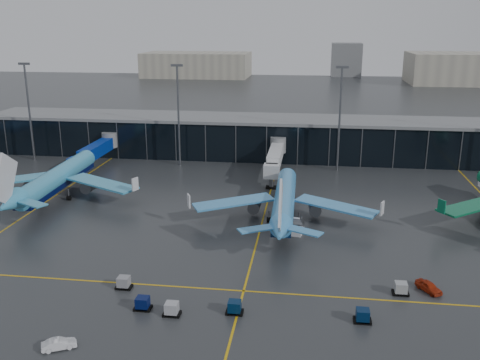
# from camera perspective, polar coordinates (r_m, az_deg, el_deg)

# --- Properties ---
(ground) EXTENTS (600.00, 600.00, 0.00)m
(ground) POSITION_cam_1_polar(r_m,az_deg,el_deg) (89.52, -4.77, -6.81)
(ground) COLOR #282B2D
(ground) RESTS_ON ground
(terminal_pier) EXTENTS (142.00, 17.00, 10.70)m
(terminal_pier) POSITION_cam_1_polar(r_m,az_deg,el_deg) (146.46, 0.39, 4.69)
(terminal_pier) COLOR black
(terminal_pier) RESTS_ON ground
(jet_bridges) EXTENTS (94.00, 27.50, 7.20)m
(jet_bridges) POSITION_cam_1_polar(r_m,az_deg,el_deg) (137.73, -15.29, 2.97)
(jet_bridges) COLOR #595B60
(jet_bridges) RESTS_ON ground
(flood_masts) EXTENTS (203.00, 0.50, 25.50)m
(flood_masts) POSITION_cam_1_polar(r_m,az_deg,el_deg) (132.64, 1.88, 7.13)
(flood_masts) COLOR #595B60
(flood_masts) RESTS_ON ground
(distant_hangars) EXTENTS (260.00, 71.00, 22.00)m
(distant_hangars) POSITION_cam_1_polar(r_m,az_deg,el_deg) (352.70, 13.15, 11.72)
(distant_hangars) COLOR #B2AD99
(distant_hangars) RESTS_ON ground
(taxi_lines) EXTENTS (220.00, 120.00, 0.02)m
(taxi_lines) POSITION_cam_1_polar(r_m,az_deg,el_deg) (97.77, 2.33, -4.70)
(taxi_lines) COLOR gold
(taxi_lines) RESTS_ON ground
(airliner_arkefly) EXTENTS (39.63, 44.78, 13.41)m
(airliner_arkefly) POSITION_cam_1_polar(r_m,az_deg,el_deg) (117.24, -18.97, 1.44)
(airliner_arkefly) COLOR #3C9AC6
(airliner_arkefly) RESTS_ON ground
(airliner_klm_near) EXTENTS (36.07, 40.91, 12.40)m
(airliner_klm_near) POSITION_cam_1_polar(r_m,az_deg,el_deg) (98.48, 4.81, -0.77)
(airliner_klm_near) COLOR #4093D4
(airliner_klm_near) RESTS_ON ground
(baggage_carts) EXTENTS (39.81, 10.91, 1.70)m
(baggage_carts) POSITION_cam_1_polar(r_m,az_deg,el_deg) (70.59, -0.14, -12.80)
(baggage_carts) COLOR black
(baggage_carts) RESTS_ON ground
(mobile_airstair) EXTENTS (2.72, 3.53, 3.45)m
(mobile_airstair) POSITION_cam_1_polar(r_m,az_deg,el_deg) (93.68, 6.03, -5.25)
(mobile_airstair) COLOR silver
(mobile_airstair) RESTS_ON ground
(service_van_red) EXTENTS (3.59, 4.33, 1.39)m
(service_van_red) POSITION_cam_1_polar(r_m,az_deg,el_deg) (78.56, 19.49, -10.67)
(service_van_red) COLOR #A6260C
(service_van_red) RESTS_ON ground
(service_van_white) EXTENTS (3.98, 2.93, 1.25)m
(service_van_white) POSITION_cam_1_polar(r_m,az_deg,el_deg) (65.88, -18.75, -16.23)
(service_van_white) COLOR silver
(service_van_white) RESTS_ON ground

